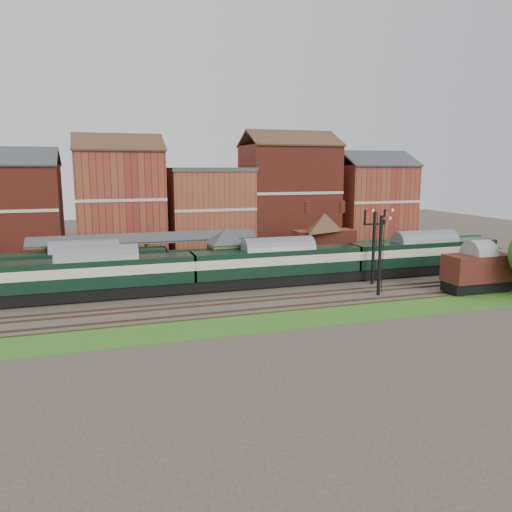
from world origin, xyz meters
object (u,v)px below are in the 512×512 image
object	(u,v)px
dmu_train	(278,263)
goods_van_a	(477,270)
platform_railcar	(86,264)
signal_box	(226,254)
semaphore_bracket	(374,242)

from	to	relation	value
dmu_train	goods_van_a	world-z (taller)	dmu_train
dmu_train	platform_railcar	bearing A→B (deg)	161.76
signal_box	goods_van_a	distance (m)	26.25
goods_van_a	signal_box	bearing A→B (deg)	152.16
semaphore_bracket	dmu_train	xyz separation A→B (m)	(-10.15, 2.50, -2.14)
semaphore_bracket	dmu_train	world-z (taller)	semaphore_bracket
platform_railcar	goods_van_a	size ratio (longest dim) A/B	2.54
platform_railcar	semaphore_bracket	bearing A→B (deg)	-16.76
signal_box	dmu_train	bearing A→B (deg)	-33.64
signal_box	semaphore_bracket	world-z (taller)	semaphore_bracket
semaphore_bracket	goods_van_a	size ratio (longest dim) A/B	1.20
dmu_train	goods_van_a	bearing A→B (deg)	-26.17
semaphore_bracket	goods_van_a	world-z (taller)	semaphore_bracket
signal_box	platform_railcar	world-z (taller)	signal_box
semaphore_bracket	dmu_train	bearing A→B (deg)	166.17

